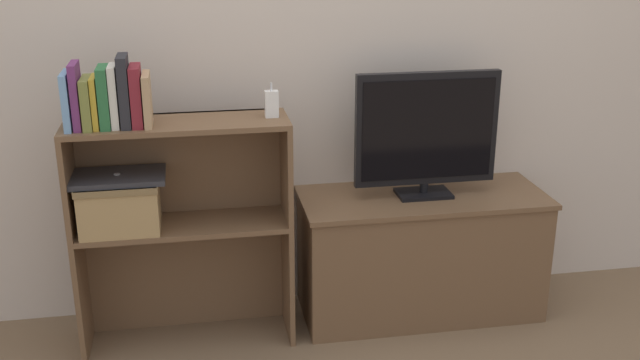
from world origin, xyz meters
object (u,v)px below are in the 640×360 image
tv (427,132)px  laptop (117,177)px  tv_stand (420,254)px  book_forest (104,97)px  book_skyblue (67,101)px  storage_basket_left (120,202)px  book_ivory (114,96)px  book_tan (147,100)px  book_plum (76,96)px  book_mustard (95,102)px  book_charcoal (124,91)px  book_olive (87,103)px  book_maroon (136,96)px  baby_monitor (272,104)px

tv → laptop: size_ratio=1.68×
tv_stand → book_forest: 1.44m
book_skyblue → storage_basket_left: size_ratio=0.68×
tv → book_ivory: book_ivory is taller
book_forest → book_tan: (0.15, 0.00, -0.01)m
book_plum → book_mustard: size_ratio=1.27×
book_charcoal → book_forest: bearing=180.0°
book_mustard → book_ivory: 0.07m
book_forest → laptop: 0.31m
tv → book_skyblue: book_skyblue is taller
tv_stand → book_plum: 1.52m
storage_basket_left → laptop: 0.10m
book_skyblue → book_olive: book_skyblue is taller
book_plum → book_tan: book_plum is taller
book_olive → book_maroon: book_maroon is taller
book_mustard → book_tan: book_tan is taller
book_plum → book_charcoal: (0.16, 0.00, 0.01)m
tv_stand → book_forest: (-1.22, -0.10, 0.75)m
book_ivory → baby_monitor: size_ratio=1.69×
book_tan → book_maroon: bearing=180.0°
book_plum → book_tan: size_ratio=1.25×
book_skyblue → book_olive: size_ratio=1.12×
tv_stand → book_ivory: bearing=-175.3°
tv → book_charcoal: bearing=-175.3°
book_skyblue → book_mustard: bearing=0.0°
tv_stand → tv: bearing=-90.0°
tv_stand → book_charcoal: 1.39m
baby_monitor → tv: bearing=5.8°
book_skyblue → book_maroon: book_maroon is taller
book_maroon → book_charcoal: bearing=180.0°
book_plum → laptop: (0.11, 0.02, -0.31)m
book_skyblue → book_olive: bearing=0.0°
book_forest → book_ivory: size_ratio=0.98×
book_forest → book_charcoal: bearing=0.0°
book_skyblue → storage_basket_left: book_skyblue is taller
book_skyblue → book_charcoal: book_charcoal is taller
book_ivory → book_charcoal: (0.04, 0.00, 0.02)m
book_mustard → book_charcoal: (0.10, 0.00, 0.03)m
tv_stand → book_skyblue: book_skyblue is taller
book_plum → baby_monitor: 0.69m
tv → book_olive: (-1.28, -0.10, 0.20)m
book_tan → laptop: (-0.13, 0.02, -0.29)m
book_mustard → baby_monitor: book_mustard is taller
baby_monitor → laptop: 0.63m
book_maroon → laptop: (-0.09, 0.02, -0.30)m
storage_basket_left → book_ivory: bearing=-43.0°
book_mustard → book_maroon: size_ratio=0.85×
tv_stand → storage_basket_left: (-1.21, -0.08, 0.35)m
book_tan → laptop: bearing=172.7°
book_olive → book_ivory: (0.09, 0.00, 0.02)m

